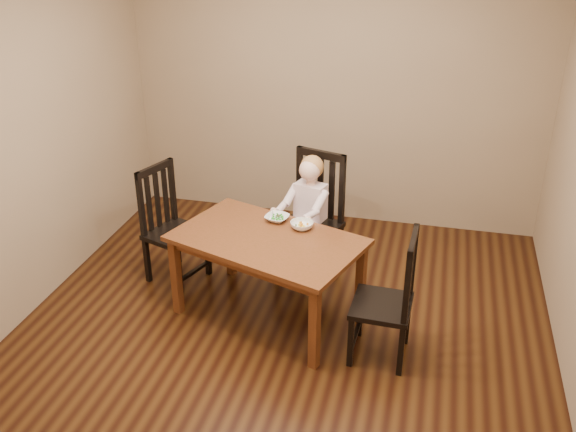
% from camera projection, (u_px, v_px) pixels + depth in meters
% --- Properties ---
extents(room, '(4.01, 4.01, 2.71)m').
position_uv_depth(room, '(283.00, 163.00, 4.34)').
color(room, '#40230D').
rests_on(room, ground).
extents(dining_table, '(1.57, 1.22, 0.69)m').
position_uv_depth(dining_table, '(267.00, 247.00, 4.81)').
color(dining_table, '#512F13').
rests_on(dining_table, room).
extents(chair_child, '(0.58, 0.56, 1.09)m').
position_uv_depth(chair_child, '(312.00, 219.00, 5.43)').
color(chair_child, black).
rests_on(chair_child, room).
extents(chair_left, '(0.53, 0.55, 1.01)m').
position_uv_depth(chair_left, '(171.00, 226.00, 5.39)').
color(chair_left, black).
rests_on(chair_left, room).
extents(chair_right, '(0.42, 0.44, 0.98)m').
position_uv_depth(chair_right, '(389.00, 300.00, 4.42)').
color(chair_right, black).
rests_on(chair_right, room).
extents(toddler, '(0.44, 0.50, 0.57)m').
position_uv_depth(toddler, '(309.00, 206.00, 5.32)').
color(toddler, silver).
rests_on(toddler, chair_child).
extents(bowl_peas, '(0.22, 0.22, 0.04)m').
position_uv_depth(bowl_peas, '(277.00, 218.00, 5.02)').
color(bowl_peas, white).
rests_on(bowl_peas, dining_table).
extents(bowl_veg, '(0.19, 0.19, 0.06)m').
position_uv_depth(bowl_veg, '(302.00, 225.00, 4.90)').
color(bowl_veg, white).
rests_on(bowl_veg, dining_table).
extents(fork, '(0.03, 0.13, 0.05)m').
position_uv_depth(fork, '(271.00, 215.00, 5.02)').
color(fork, silver).
rests_on(fork, bowl_peas).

